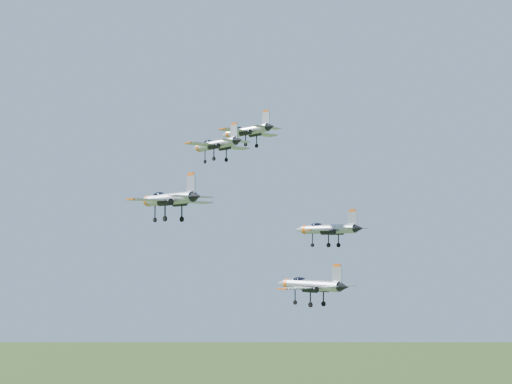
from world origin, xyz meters
The scene contains 5 objects.
jet_lead centered at (-11.74, 14.05, 154.17)m, with size 13.84×11.63×3.71m.
jet_left_high centered at (-3.64, -3.41, 149.14)m, with size 12.13×10.25×3.27m.
jet_right_high centered at (4.95, -21.83, 139.92)m, with size 12.69×10.70×3.41m.
jet_left_low centered at (10.27, 4.46, 136.87)m, with size 12.31×10.26×3.29m.
jet_right_low centered at (15.08, -7.32, 129.73)m, with size 12.35×10.41×3.32m.
Camera 1 is at (63.12, -81.04, 134.43)m, focal length 50.00 mm.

